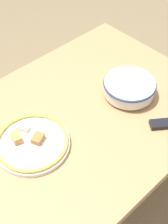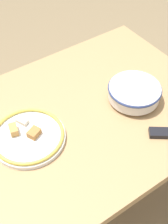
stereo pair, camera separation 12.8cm
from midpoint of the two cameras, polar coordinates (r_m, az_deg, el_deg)
The scene contains 4 objects.
ground_plane at distance 1.91m, azimuth 1.35°, elevation -15.27°, with size 8.00×8.00×0.00m, color #7F6B4C.
dining_table at distance 1.38m, azimuth 1.80°, elevation -3.20°, with size 1.20×0.85×0.72m.
noodle_bowl at distance 1.38m, azimuth 11.82°, elevation 3.44°, with size 0.23×0.23×0.07m.
food_plate at distance 1.23m, azimuth -7.27°, elevation -4.56°, with size 0.29×0.29×0.05m.
Camera 2 is at (0.49, 0.74, 1.70)m, focal length 50.00 mm.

